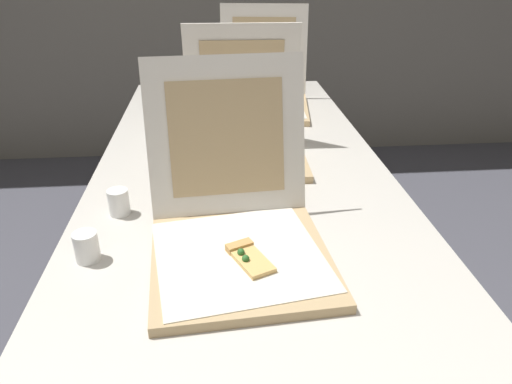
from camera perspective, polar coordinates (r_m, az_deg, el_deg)
table at (r=1.40m, az=-1.44°, el=-0.63°), size 0.90×2.31×0.74m
pizza_box_front at (r=1.05m, az=-2.20°, el=-4.59°), size 0.41×0.50×0.39m
pizza_box_middle at (r=1.55m, az=-1.42°, el=6.47°), size 0.39×0.39×0.40m
pizza_box_back at (r=2.04m, az=0.76°, el=11.66°), size 0.43×0.49×0.40m
cup_white_far at (r=1.74m, az=-10.64°, el=7.53°), size 0.05×0.05×0.07m
cup_white_near_left at (r=1.09m, az=-19.71°, el=-6.21°), size 0.05×0.05×0.07m
cup_white_near_center at (r=1.25m, az=-16.18°, el=-1.17°), size 0.05×0.05×0.07m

